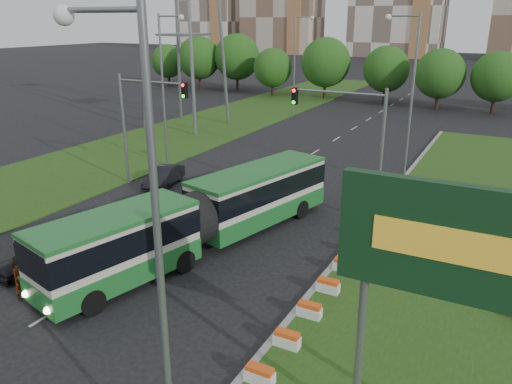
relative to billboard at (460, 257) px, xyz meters
The scene contains 17 objects.
ground 14.97m from the billboard, 153.89° to the left, with size 360.00×360.00×0.00m, color black.
grass_median 15.29m from the billboard, 86.93° to the left, with size 14.00×60.00×0.15m, color #234814.
median_kerb 16.48m from the billboard, 113.88° to the left, with size 0.30×60.00×0.18m, color gray.
left_verge 43.75m from the billboard, 134.29° to the left, with size 12.00×110.00×0.10m, color #234814.
lane_markings 30.77m from the billboard, 120.39° to the left, with size 0.20×100.00×0.01m, color #B2B2AB, non-canonical shape.
flower_planters 9.80m from the billboard, 134.22° to the left, with size 1.10×15.90×0.60m, color white, non-canonical shape.
billboard is the anchor object (origin of this frame).
traffic_mast_median 17.68m from the billboard, 115.03° to the left, with size 5.76×0.32×8.00m.
traffic_mast_left 27.16m from the billboard, 146.45° to the left, with size 5.76×0.32×8.00m.
street_lamps 22.11m from the billboard, 133.62° to the left, with size 36.00×60.00×12.00m, color gray, non-canonical shape.
tree_line 61.07m from the billboard, 92.11° to the left, with size 120.00×8.00×9.00m, color #205216, non-canonical shape.
midrise_west 189.68m from the billboard, 124.51° to the left, with size 22.00×14.00×36.00m, color silver.
articulated_bus 16.25m from the billboard, 147.93° to the left, with size 2.83×18.17×2.99m.
car_left_near 19.83m from the billboard, behind, with size 1.60×3.98×1.36m, color black.
car_left_far 27.18m from the billboard, 143.82° to the left, with size 1.51×4.33×1.43m, color black.
pedestrian 18.11m from the billboard, behind, with size 0.67×0.44×1.83m, color gray.
shopping_trolley 17.98m from the billboard, behind, with size 0.39×0.41×0.67m.
Camera 1 is at (12.94, -17.93, 11.64)m, focal length 35.00 mm.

